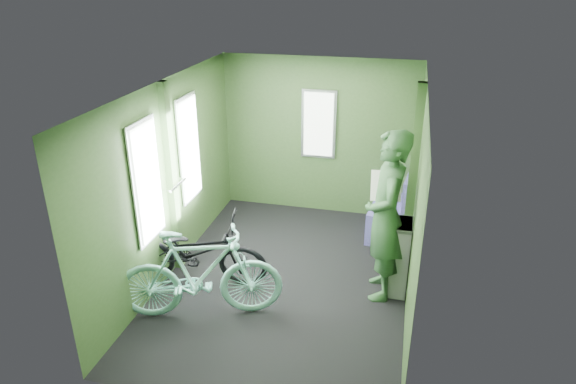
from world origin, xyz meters
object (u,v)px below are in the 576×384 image
object	(u,v)px
bench_seat	(392,216)
bicycle_mint	(203,315)
bicycle_black	(198,283)
waste_box	(397,257)
passenger	(386,216)

from	to	relation	value
bench_seat	bicycle_mint	bearing A→B (deg)	-121.77
bench_seat	bicycle_black	bearing A→B (deg)	-133.71
waste_box	bench_seat	distance (m)	1.38
passenger	waste_box	xyz separation A→B (m)	(0.15, 0.07, -0.53)
bicycle_black	bench_seat	distance (m)	2.79
bicycle_black	passenger	world-z (taller)	passenger
bicycle_mint	waste_box	bearing A→B (deg)	-82.19
passenger	waste_box	distance (m)	0.55
bicycle_black	passenger	distance (m)	2.34
waste_box	bench_seat	xyz separation A→B (m)	(-0.11, 1.37, -0.16)
passenger	bench_seat	size ratio (longest dim) A/B	2.04
bicycle_black	bicycle_mint	world-z (taller)	bicycle_mint
bicycle_black	waste_box	size ratio (longest dim) A/B	1.91
waste_box	bicycle_black	bearing A→B (deg)	-170.13
passenger	bench_seat	world-z (taller)	passenger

